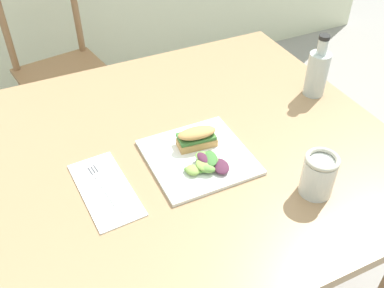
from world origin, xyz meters
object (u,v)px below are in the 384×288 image
at_px(dining_table, 177,178).
at_px(plate_lunch, 198,157).
at_px(bottle_cold_brew, 317,75).
at_px(mason_jar_iced_tea, 318,177).
at_px(sandwich_half_front, 197,137).
at_px(fork_on_napkin, 102,184).
at_px(chair_wooden_far, 62,71).

height_order(dining_table, plate_lunch, plate_lunch).
xyz_separation_m(bottle_cold_brew, mason_jar_iced_tea, (-0.27, -0.36, -0.02)).
distance_m(sandwich_half_front, fork_on_napkin, 0.28).
bearing_deg(sandwich_half_front, dining_table, 155.45).
height_order(plate_lunch, mason_jar_iced_tea, mason_jar_iced_tea).
bearing_deg(fork_on_napkin, chair_wooden_far, 85.41).
bearing_deg(plate_lunch, bottle_cold_brew, 14.71).
bearing_deg(bottle_cold_brew, sandwich_half_front, -169.67).
relative_size(chair_wooden_far, mason_jar_iced_tea, 7.75).
relative_size(dining_table, mason_jar_iced_tea, 10.73).
height_order(sandwich_half_front, bottle_cold_brew, bottle_cold_brew).
bearing_deg(dining_table, mason_jar_iced_tea, -50.65).
bearing_deg(dining_table, plate_lunch, -60.08).
bearing_deg(mason_jar_iced_tea, fork_on_napkin, 152.53).
distance_m(fork_on_napkin, mason_jar_iced_tea, 0.53).
relative_size(chair_wooden_far, sandwich_half_front, 7.80).
height_order(fork_on_napkin, mason_jar_iced_tea, mason_jar_iced_tea).
distance_m(dining_table, mason_jar_iced_tea, 0.42).
distance_m(chair_wooden_far, mason_jar_iced_tea, 1.46).
height_order(dining_table, fork_on_napkin, fork_on_napkin).
distance_m(fork_on_napkin, bottle_cold_brew, 0.75).
xyz_separation_m(sandwich_half_front, bottle_cold_brew, (0.46, 0.08, 0.03)).
xyz_separation_m(plate_lunch, fork_on_napkin, (-0.26, 0.01, 0.00)).
bearing_deg(plate_lunch, mason_jar_iced_tea, -48.41).
bearing_deg(chair_wooden_far, plate_lunch, -81.32).
distance_m(dining_table, plate_lunch, 0.14).
bearing_deg(fork_on_napkin, bottle_cold_brew, 8.76).
height_order(dining_table, chair_wooden_far, chair_wooden_far).
bearing_deg(mason_jar_iced_tea, plate_lunch, 131.59).
relative_size(plate_lunch, fork_on_napkin, 1.42).
bearing_deg(chair_wooden_far, bottle_cold_brew, -57.25).
height_order(sandwich_half_front, fork_on_napkin, sandwich_half_front).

